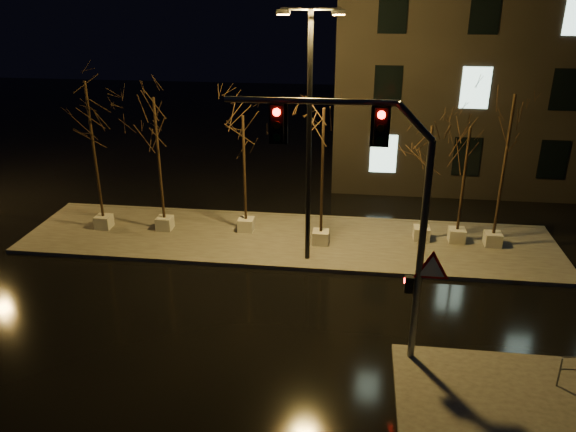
# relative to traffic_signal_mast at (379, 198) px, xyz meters

# --- Properties ---
(ground) EXTENTS (90.00, 90.00, 0.00)m
(ground) POSITION_rel_traffic_signal_mast_xyz_m (-3.32, 1.51, -4.93)
(ground) COLOR black
(ground) RESTS_ON ground
(median) EXTENTS (22.00, 5.00, 0.15)m
(median) POSITION_rel_traffic_signal_mast_xyz_m (-3.32, 7.51, -4.86)
(median) COLOR #44423C
(median) RESTS_ON ground
(sidewalk_corner) EXTENTS (7.00, 5.00, 0.15)m
(sidewalk_corner) POSITION_rel_traffic_signal_mast_xyz_m (4.18, -1.99, -4.86)
(sidewalk_corner) COLOR #44423C
(sidewalk_corner) RESTS_ON ground
(building) EXTENTS (25.00, 12.00, 15.00)m
(building) POSITION_rel_traffic_signal_mast_xyz_m (10.68, 19.51, 2.57)
(building) COLOR black
(building) RESTS_ON ground
(tree_0) EXTENTS (1.80, 1.80, 6.46)m
(tree_0) POSITION_rel_traffic_signal_mast_xyz_m (-11.36, 7.56, 0.12)
(tree_0) COLOR #B1B0A5
(tree_0) RESTS_ON median
(tree_1) EXTENTS (1.80, 1.80, 5.83)m
(tree_1) POSITION_rel_traffic_signal_mast_xyz_m (-8.69, 7.75, -0.36)
(tree_1) COLOR #B1B0A5
(tree_1) RESTS_ON median
(tree_2) EXTENTS (1.80, 1.80, 5.12)m
(tree_2) POSITION_rel_traffic_signal_mast_xyz_m (-5.18, 8.03, -0.90)
(tree_2) COLOR #B1B0A5
(tree_2) RESTS_ON median
(tree_3) EXTENTS (1.80, 1.80, 5.70)m
(tree_3) POSITION_rel_traffic_signal_mast_xyz_m (-1.92, 7.16, -0.45)
(tree_3) COLOR #B1B0A5
(tree_3) RESTS_ON median
(tree_4) EXTENTS (1.80, 1.80, 4.92)m
(tree_4) POSITION_rel_traffic_signal_mast_xyz_m (2.19, 8.07, -1.04)
(tree_4) COLOR #B1B0A5
(tree_4) RESTS_ON median
(tree_5) EXTENTS (1.80, 1.80, 4.91)m
(tree_5) POSITION_rel_traffic_signal_mast_xyz_m (3.61, 8.06, -1.05)
(tree_5) COLOR #B1B0A5
(tree_5) RESTS_ON median
(tree_6) EXTENTS (1.80, 1.80, 6.27)m
(tree_6) POSITION_rel_traffic_signal_mast_xyz_m (5.00, 7.84, -0.03)
(tree_6) COLOR #B1B0A5
(tree_6) RESTS_ON median
(traffic_signal_mast) EXTENTS (5.96, 0.25, 7.28)m
(traffic_signal_mast) POSITION_rel_traffic_signal_mast_xyz_m (0.00, 0.00, 0.00)
(traffic_signal_mast) COLOR #575A5F
(traffic_signal_mast) RESTS_ON sidewalk_corner
(streetlight_main) EXTENTS (2.28, 0.38, 9.11)m
(streetlight_main) POSITION_rel_traffic_signal_mast_xyz_m (-2.33, 5.77, 0.47)
(streetlight_main) COLOR black
(streetlight_main) RESTS_ON median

